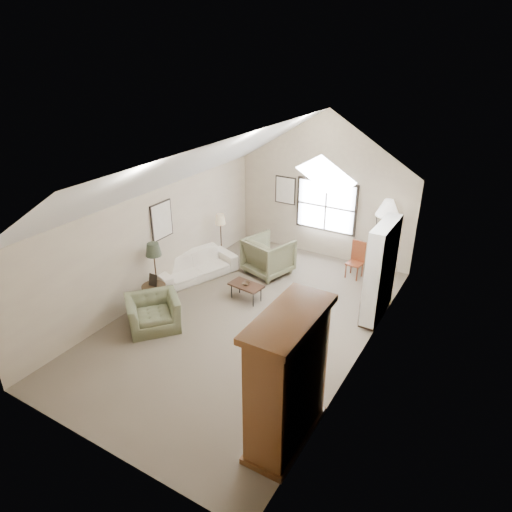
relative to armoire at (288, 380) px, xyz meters
The scene contains 18 objects.
room_shell 3.87m from the armoire, 132.25° to the left, with size 5.01×8.01×4.00m.
window 6.70m from the armoire, 108.11° to the left, with size 1.72×0.08×1.42m, color black.
skylight 4.02m from the armoire, 104.93° to the left, with size 0.80×1.20×0.52m, color white, non-canonical shape.
wall_art 5.98m from the armoire, 133.09° to the left, with size 1.97×3.71×0.88m.
armoire is the anchor object (origin of this frame).
tv_alcove 4.00m from the armoire, 87.71° to the left, with size 0.32×1.30×2.10m, color white.
media_console 4.08m from the armoire, 88.00° to the left, with size 0.34×1.18×0.60m, color #382316.
tv_panel 4.01m from the armoire, 88.00° to the left, with size 0.05×0.90×0.55m, color black.
sofa 5.63m from the armoire, 141.72° to the left, with size 2.16×0.84×0.63m, color silver.
armchair_near 4.02m from the armoire, 161.92° to the left, with size 1.06×0.93×0.69m, color #606849.
armchair_far 5.48m from the armoire, 121.92° to the left, with size 1.04×1.07×0.97m, color #616144.
coffee_table 4.24m from the armoire, 130.06° to the left, with size 0.78×0.43×0.40m, color #342215.
bowl 4.19m from the armoire, 130.06° to the left, with size 0.19×0.19×0.05m, color #312314.
side_table 4.75m from the armoire, 156.60° to the left, with size 0.54×0.54×0.54m, color #3A2A17.
side_chair 5.63m from the armoire, 99.02° to the left, with size 0.37×0.37×0.95m, color brown.
tripod_lamp 6.11m from the armoire, 93.40° to the left, with size 0.59×0.59×2.04m, color white, non-canonical shape.
dark_lamp 4.85m from the armoire, 154.84° to the left, with size 0.36×0.36×1.51m, color #282E20, non-canonical shape.
tan_lamp 6.41m from the armoire, 133.24° to the left, with size 0.27×0.27×1.35m, color tan, non-canonical shape.
Camera 1 is at (4.41, -7.06, 5.53)m, focal length 32.00 mm.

